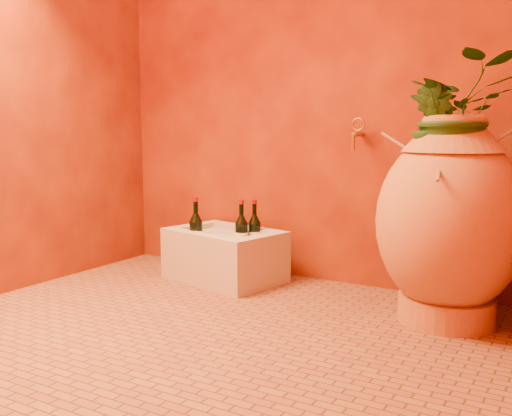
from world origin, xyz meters
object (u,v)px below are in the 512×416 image
Objects in this scene: wine_bottle_a at (241,235)px; wine_bottle_c at (255,234)px; amphora at (450,221)px; wine_bottle_b at (196,233)px; wall_tap at (357,133)px; stone_basin at (225,256)px.

wine_bottle_a is 0.08m from wine_bottle_c.
amphora reaches higher than wine_bottle_b.
amphora is 1.17m from wine_bottle_a.
wine_bottle_b is 1.87× the size of wall_tap.
wine_bottle_b is (-0.14, -0.08, 0.13)m from stone_basin.
wine_bottle_a is at bearing 174.20° from amphora.
stone_basin is at bearing -167.15° from wine_bottle_a.
stone_basin is 4.13× the size of wall_tap.
wall_tap is at bearing 151.14° from amphora.
wall_tap is (0.70, 0.21, 0.70)m from stone_basin.
wall_tap is (0.84, 0.29, 0.56)m from wine_bottle_b.
wall_tap reaches higher than wine_bottle_b.
wall_tap is at bearing 11.95° from wine_bottle_c.
wine_bottle_b is at bearing -156.26° from wine_bottle_a.
stone_basin is 2.32× the size of wine_bottle_c.
stone_basin is (-1.24, 0.09, -0.32)m from amphora.
wine_bottle_a is (-1.15, 0.12, -0.19)m from amphora.
wine_bottle_a is 1.01× the size of wine_bottle_c.
wine_bottle_c is (0.04, 0.07, -0.00)m from wine_bottle_a.
wine_bottle_b reaches higher than stone_basin.
wall_tap is at bearing 17.22° from wine_bottle_a.
wine_bottle_c is (0.14, 0.09, 0.13)m from stone_basin.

